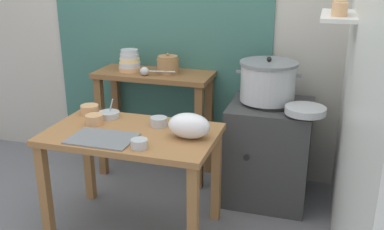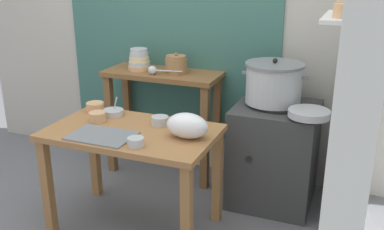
{
  "view_description": "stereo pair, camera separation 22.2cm",
  "coord_description": "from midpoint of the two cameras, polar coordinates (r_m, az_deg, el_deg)",
  "views": [
    {
      "loc": [
        1.19,
        -2.43,
        1.77
      ],
      "look_at": [
        0.41,
        0.14,
        0.82
      ],
      "focal_mm": 41.38,
      "sensor_mm": 36.0,
      "label": 1
    },
    {
      "loc": [
        1.4,
        -2.36,
        1.77
      ],
      "look_at": [
        0.41,
        0.14,
        0.82
      ],
      "focal_mm": 41.38,
      "sensor_mm": 36.0,
      "label": 2
    }
  ],
  "objects": [
    {
      "name": "stove_block",
      "position": [
        3.42,
        8.03,
        -4.66
      ],
      "size": [
        0.6,
        0.61,
        0.78
      ],
      "color": "#383838",
      "rests_on": "ground"
    },
    {
      "name": "prep_bowl_1",
      "position": [
        2.62,
        -9.23,
        -3.67
      ],
      "size": [
        0.1,
        0.1,
        0.05
      ],
      "color": "#B7BABF",
      "rests_on": "prep_table"
    },
    {
      "name": "plastic_bag",
      "position": [
        2.72,
        -2.73,
        -1.44
      ],
      "size": [
        0.27,
        0.17,
        0.16
      ],
      "primitive_type": "ellipsoid",
      "color": "white",
      "rests_on": "prep_table"
    },
    {
      "name": "prep_bowl_3",
      "position": [
        3.06,
        -14.53,
        -0.55
      ],
      "size": [
        0.12,
        0.12,
        0.07
      ],
      "color": "tan",
      "rests_on": "prep_table"
    },
    {
      "name": "wall_back",
      "position": [
        3.72,
        -2.31,
        12.25
      ],
      "size": [
        4.4,
        0.12,
        2.6
      ],
      "color": "#B2ADA3",
      "rests_on": "ground"
    },
    {
      "name": "bowl_stack_enamel",
      "position": [
        3.69,
        -9.76,
        6.82
      ],
      "size": [
        0.19,
        0.19,
        0.18
      ],
      "color": "tan",
      "rests_on": "back_shelf_table"
    },
    {
      "name": "prep_bowl_2",
      "position": [
        2.95,
        -6.46,
        -0.85
      ],
      "size": [
        0.11,
        0.11,
        0.06
      ],
      "color": "#B7BABF",
      "rests_on": "prep_table"
    },
    {
      "name": "steamer_pot",
      "position": [
        3.26,
        7.84,
        4.32
      ],
      "size": [
        0.47,
        0.42,
        0.33
      ],
      "color": "#B7BABF",
      "rests_on": "stove_block"
    },
    {
      "name": "wide_pan",
      "position": [
        3.06,
        12.41,
        0.57
      ],
      "size": [
        0.28,
        0.28,
        0.05
      ],
      "primitive_type": "cylinder",
      "color": "#B7BABF",
      "rests_on": "stove_block"
    },
    {
      "name": "back_shelf_table",
      "position": [
        3.69,
        -6.58,
        2.13
      ],
      "size": [
        0.96,
        0.4,
        0.9
      ],
      "color": "brown",
      "rests_on": "ground"
    },
    {
      "name": "prep_bowl_4",
      "position": [
        3.26,
        -14.97,
        0.67
      ],
      "size": [
        0.13,
        0.13,
        0.07
      ],
      "color": "tan",
      "rests_on": "prep_table"
    },
    {
      "name": "prep_bowl_0",
      "position": [
        3.16,
        -12.62,
        0.06
      ],
      "size": [
        0.15,
        0.15,
        0.14
      ],
      "color": "#B7BABF",
      "rests_on": "prep_table"
    },
    {
      "name": "ladle",
      "position": [
        3.53,
        -7.78,
        5.61
      ],
      "size": [
        0.28,
        0.09,
        0.07
      ],
      "color": "#B7BABF",
      "rests_on": "back_shelf_table"
    },
    {
      "name": "ground_plane",
      "position": [
        3.25,
        -9.97,
        -13.89
      ],
      "size": [
        9.0,
        9.0,
        0.0
      ],
      "primitive_type": "plane",
      "color": "slate"
    },
    {
      "name": "prep_table",
      "position": [
        2.93,
        -9.89,
        -4.17
      ],
      "size": [
        1.1,
        0.66,
        0.72
      ],
      "color": "#9E6B3D",
      "rests_on": "ground"
    },
    {
      "name": "serving_tray",
      "position": [
        2.8,
        -13.74,
        -2.99
      ],
      "size": [
        0.4,
        0.28,
        0.01
      ],
      "primitive_type": "cube",
      "color": "slate",
      "rests_on": "prep_table"
    },
    {
      "name": "wall_right",
      "position": [
        2.64,
        19.03,
        8.18
      ],
      "size": [
        0.3,
        3.2,
        2.6
      ],
      "color": "silver",
      "rests_on": "ground"
    },
    {
      "name": "clay_pot",
      "position": [
        3.57,
        -4.98,
        6.44
      ],
      "size": [
        0.17,
        0.17,
        0.17
      ],
      "color": "olive",
      "rests_on": "back_shelf_table"
    }
  ]
}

